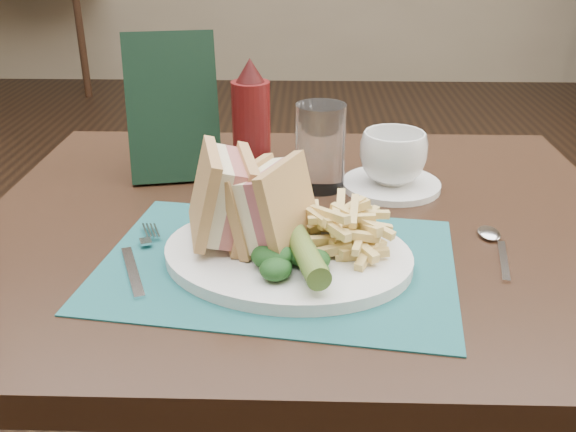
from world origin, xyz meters
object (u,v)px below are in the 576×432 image
at_px(sandwich_half_b, 257,201).
at_px(drinking_glass, 320,147).
at_px(check_presenter, 173,108).
at_px(table_main, 302,423).
at_px(table_bg_left, 41,33).
at_px(saucer, 391,185).
at_px(sandwich_half_a, 205,196).
at_px(ketchup_bottle, 251,118).
at_px(plate, 287,255).
at_px(placemat, 278,263).
at_px(coffee_cup, 393,157).

height_order(sandwich_half_b, drinking_glass, drinking_glass).
bearing_deg(check_presenter, drinking_glass, -22.45).
height_order(table_main, table_bg_left, same).
bearing_deg(table_main, table_bg_left, 116.34).
bearing_deg(saucer, sandwich_half_a, -139.66).
bearing_deg(sandwich_half_b, saucer, 73.40).
height_order(saucer, ketchup_bottle, ketchup_bottle).
bearing_deg(plate, ketchup_bottle, 115.38).
xyz_separation_m(sandwich_half_b, saucer, (0.19, 0.22, -0.07)).
relative_size(table_bg_left, check_presenter, 3.93).
distance_m(table_bg_left, sandwich_half_b, 4.34).
bearing_deg(ketchup_bottle, placemat, -79.72).
xyz_separation_m(sandwich_half_b, check_presenter, (-0.15, 0.26, 0.04)).
xyz_separation_m(saucer, drinking_glass, (-0.11, -0.00, 0.06)).
bearing_deg(placemat, plate, 24.84).
distance_m(table_bg_left, plate, 4.37).
distance_m(placemat, saucer, 0.29).
height_order(plate, coffee_cup, coffee_cup).
relative_size(table_bg_left, saucer, 6.00).
xyz_separation_m(placemat, saucer, (0.16, 0.24, 0.00)).
height_order(saucer, check_presenter, check_presenter).
height_order(ketchup_bottle, check_presenter, check_presenter).
bearing_deg(table_bg_left, drinking_glass, -62.73).
bearing_deg(table_bg_left, sandwich_half_a, -65.73).
distance_m(sandwich_half_a, check_presenter, 0.27).
bearing_deg(sandwich_half_a, ketchup_bottle, 70.19).
height_order(sandwich_half_b, saucer, sandwich_half_b).
distance_m(table_bg_left, saucer, 4.23).
relative_size(table_main, ketchup_bottle, 4.84).
distance_m(sandwich_half_a, sandwich_half_b, 0.06).
relative_size(sandwich_half_b, saucer, 0.71).
bearing_deg(sandwich_half_b, table_bg_left, 139.47).
distance_m(table_bg_left, placemat, 4.37).
bearing_deg(table_main, drinking_glass, 78.03).
bearing_deg(placemat, sandwich_half_a, 162.47).
height_order(saucer, drinking_glass, drinking_glass).
bearing_deg(ketchup_bottle, check_presenter, -175.44).
distance_m(table_main, saucer, 0.42).
bearing_deg(plate, check_presenter, 136.15).
xyz_separation_m(table_main, table_bg_left, (-1.88, 3.80, 0.00)).
height_order(table_bg_left, plate, plate).
distance_m(plate, ketchup_bottle, 0.31).
xyz_separation_m(table_bg_left, saucer, (2.02, -3.70, 0.38)).
relative_size(table_main, placemat, 2.15).
bearing_deg(sandwich_half_a, check_presenter, 95.88).
bearing_deg(sandwich_half_a, coffee_cup, 27.91).
bearing_deg(check_presenter, placemat, -70.25).
distance_m(plate, drinking_glass, 0.25).
bearing_deg(sandwich_half_b, check_presenter, 143.95).
bearing_deg(sandwich_half_b, drinking_glass, 94.36).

